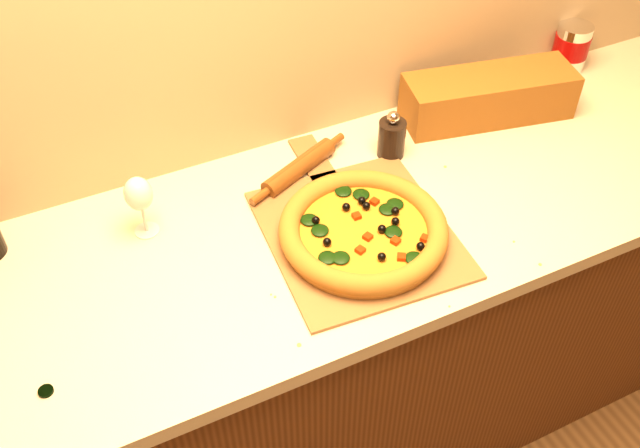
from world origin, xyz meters
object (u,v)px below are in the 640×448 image
at_px(pizza, 363,230).
at_px(rolling_pin, 299,167).
at_px(wine_glass, 139,195).
at_px(pepper_grinder, 392,137).
at_px(coffee_canister, 571,46).
at_px(pizza_peel, 355,228).

distance_m(pizza, rolling_pin, 0.27).
bearing_deg(pizza, wine_glass, 150.70).
bearing_deg(rolling_pin, wine_glass, -175.57).
xyz_separation_m(pizza, pepper_grinder, (0.21, 0.24, 0.02)).
bearing_deg(pizza, coffee_canister, 22.93).
distance_m(pepper_grinder, coffee_canister, 0.67).
bearing_deg(coffee_canister, rolling_pin, -173.66).
distance_m(coffee_canister, wine_glass, 1.30).
distance_m(rolling_pin, coffee_canister, 0.91).
bearing_deg(rolling_pin, pepper_grinder, -6.52).
height_order(pizza, wine_glass, wine_glass).
relative_size(pepper_grinder, coffee_canister, 0.95).
relative_size(pizza, pepper_grinder, 2.88).
relative_size(coffee_canister, wine_glass, 0.89).
bearing_deg(pizza, pizza_peel, 88.17).
xyz_separation_m(pepper_grinder, rolling_pin, (-0.24, 0.03, -0.03)).
xyz_separation_m(pizza, rolling_pin, (-0.03, 0.27, -0.01)).
height_order(pepper_grinder, coffee_canister, coffee_canister).
relative_size(rolling_pin, wine_glass, 1.99).
distance_m(pizza_peel, rolling_pin, 0.23).
relative_size(pizza, wine_glass, 2.42).
bearing_deg(coffee_canister, pizza, -157.07).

